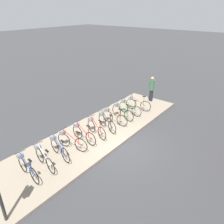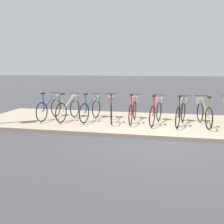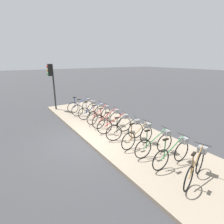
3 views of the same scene
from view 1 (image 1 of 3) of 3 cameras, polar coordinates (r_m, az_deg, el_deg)
The scene contains 14 objects.
ground_plane at distance 10.84m, azimuth 1.87°, elevation -9.12°, with size 120.00×120.00×0.00m, color #38383A.
sidewalk at distance 11.70m, azimuth -4.71°, elevation -5.98°, with size 12.89×3.32×0.12m.
parked_bicycle_0 at distance 9.39m, azimuth -21.40°, elevation -13.18°, with size 0.46×1.67×1.03m.
parked_bicycle_1 at distance 9.68m, azimuth -17.45°, elevation -11.21°, with size 0.46×1.66×1.03m.
parked_bicycle_2 at distance 10.10m, azimuth -13.79°, elevation -8.99°, with size 0.50×1.65×1.03m.
parked_bicycle_3 at distance 10.48m, azimuth -10.76°, elevation -7.25°, with size 0.51×1.65×1.03m.
parked_bicycle_4 at distance 10.94m, azimuth -7.68°, elevation -5.46°, with size 0.46×1.67×1.03m.
parked_bicycle_5 at distance 11.38m, azimuth -4.34°, elevation -3.98°, with size 0.57×1.63×1.03m.
parked_bicycle_6 at distance 11.90m, azimuth -1.56°, elevation -2.47°, with size 0.63×1.61×1.03m.
parked_bicycle_7 at distance 12.43m, azimuth 0.38°, elevation -1.16°, with size 0.46×1.67×1.03m.
parked_bicycle_8 at distance 13.06m, azimuth 2.49°, elevation 0.20°, with size 0.46×1.67×1.03m.
parked_bicycle_9 at distance 13.62m, azimuth 4.41°, elevation 1.25°, with size 0.46×1.67×1.03m.
parked_bicycle_10 at distance 14.21m, azimuth 6.53°, elevation 2.24°, with size 0.60×1.62×1.03m.
pedestrian at distance 15.62m, azimuth 10.32°, elevation 6.10°, with size 0.34×0.34×1.76m.
Camera 1 is at (-7.20, -5.22, 6.20)m, focal length 35.00 mm.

